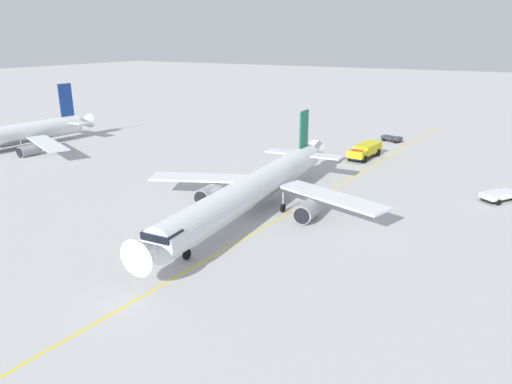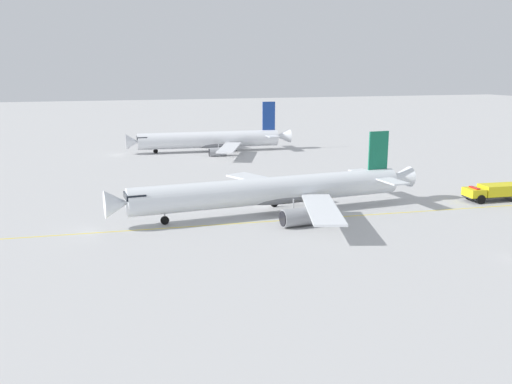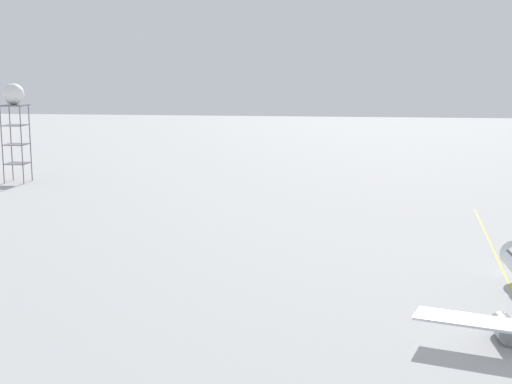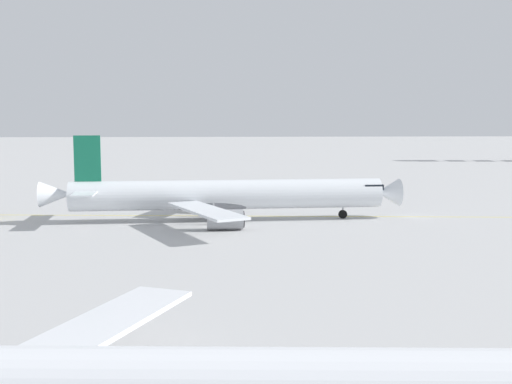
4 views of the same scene
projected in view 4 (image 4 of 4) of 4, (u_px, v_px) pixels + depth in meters
name	position (u px, v px, depth m)	size (l,w,h in m)	color
ground_plane	(220.00, 227.00, 79.87)	(600.00, 600.00, 0.00)	#B2B2B2
airliner_main	(223.00, 196.00, 84.30)	(33.68, 45.13, 10.73)	silver
pushback_tug_truck	(100.00, 191.00, 110.06)	(4.95, 5.79, 1.30)	#232326
taxiway_centreline	(202.00, 216.00, 88.53)	(11.55, 141.13, 0.01)	yellow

